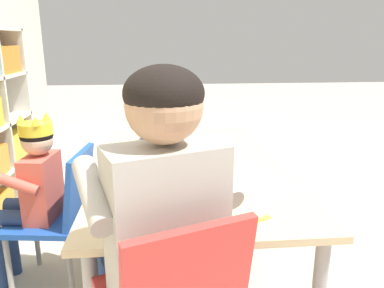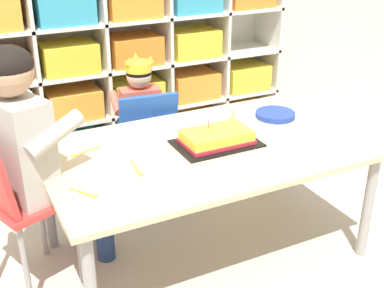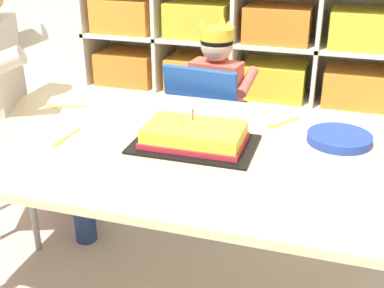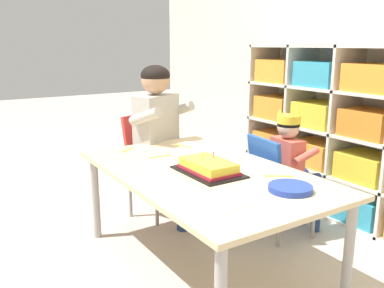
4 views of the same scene
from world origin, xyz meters
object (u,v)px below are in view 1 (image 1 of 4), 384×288
object	(u,v)px
birthday_cake_on_tray	(190,155)
fork_scattered_mid_table	(259,221)
paper_plate_stack	(158,137)
adult_helper_seated	(158,211)
activity_table	(191,174)
fork_at_table_front_edge	(151,213)
child_with_crown	(33,183)
classroom_chair_blue	(61,210)
fork_beside_plate_stack	(218,193)
fork_near_cake_tray	(139,148)

from	to	relation	value
birthday_cake_on_tray	fork_scattered_mid_table	world-z (taller)	birthday_cake_on_tray
paper_plate_stack	adult_helper_seated	bearing A→B (deg)	-180.00
activity_table	fork_scattered_mid_table	distance (m)	0.61
birthday_cake_on_tray	fork_scattered_mid_table	xyz separation A→B (m)	(-0.64, -0.16, -0.03)
fork_scattered_mid_table	fork_at_table_front_edge	xyz separation A→B (m)	(0.09, 0.34, 0.00)
fork_scattered_mid_table	child_with_crown	bearing A→B (deg)	-65.92
classroom_chair_blue	adult_helper_seated	bearing A→B (deg)	41.51
activity_table	fork_scattered_mid_table	xyz separation A→B (m)	(-0.59, -0.16, 0.05)
fork_beside_plate_stack	adult_helper_seated	bearing A→B (deg)	61.62
child_with_crown	fork_scattered_mid_table	xyz separation A→B (m)	(-0.54, -0.86, 0.05)
child_with_crown	fork_near_cake_tray	xyz separation A→B (m)	(0.33, -0.45, 0.05)
activity_table	fork_at_table_front_edge	distance (m)	0.53
adult_helper_seated	fork_at_table_front_edge	world-z (taller)	adult_helper_seated
birthday_cake_on_tray	adult_helper_seated	bearing A→B (deg)	168.59
child_with_crown	fork_scattered_mid_table	distance (m)	1.02
classroom_chair_blue	birthday_cake_on_tray	world-z (taller)	birthday_cake_on_tray
fork_at_table_front_edge	fork_beside_plate_stack	distance (m)	0.29
birthday_cake_on_tray	fork_at_table_front_edge	size ratio (longest dim) A/B	2.68
fork_at_table_front_edge	birthday_cake_on_tray	bearing A→B (deg)	-36.22
birthday_cake_on_tray	paper_plate_stack	world-z (taller)	birthday_cake_on_tray
fork_near_cake_tray	fork_scattered_mid_table	distance (m)	0.96
child_with_crown	fork_scattered_mid_table	world-z (taller)	child_with_crown
fork_at_table_front_edge	fork_beside_plate_stack	world-z (taller)	same
child_with_crown	paper_plate_stack	world-z (taller)	child_with_crown
fork_scattered_mid_table	paper_plate_stack	bearing A→B (deg)	-107.37
classroom_chair_blue	activity_table	bearing A→B (deg)	102.99
fork_at_table_front_edge	child_with_crown	bearing A→B (deg)	30.98
activity_table	classroom_chair_blue	bearing A→B (deg)	95.92
activity_table	fork_scattered_mid_table	world-z (taller)	fork_scattered_mid_table
activity_table	fork_at_table_front_edge	world-z (taller)	fork_at_table_front_edge
activity_table	paper_plate_stack	xyz separation A→B (m)	(0.47, 0.15, 0.06)
activity_table	fork_near_cake_tray	world-z (taller)	fork_near_cake_tray
activity_table	fork_scattered_mid_table	bearing A→B (deg)	-164.42
fork_beside_plate_stack	classroom_chair_blue	bearing A→B (deg)	-19.51
adult_helper_seated	fork_scattered_mid_table	xyz separation A→B (m)	(0.11, -0.32, -0.10)
fork_near_cake_tray	fork_scattered_mid_table	world-z (taller)	same
paper_plate_stack	fork_near_cake_tray	size ratio (longest dim) A/B	1.58
paper_plate_stack	child_with_crown	bearing A→B (deg)	133.21
activity_table	fork_beside_plate_stack	xyz separation A→B (m)	(-0.35, -0.07, 0.05)
classroom_chair_blue	child_with_crown	bearing A→B (deg)	-89.37
activity_table	adult_helper_seated	world-z (taller)	adult_helper_seated
activity_table	child_with_crown	xyz separation A→B (m)	(-0.05, 0.70, -0.00)
fork_near_cake_tray	fork_beside_plate_stack	world-z (taller)	same
paper_plate_stack	fork_at_table_front_edge	size ratio (longest dim) A/B	1.42
activity_table	classroom_chair_blue	distance (m)	0.61
adult_helper_seated	paper_plate_stack	distance (m)	1.17
birthday_cake_on_tray	fork_near_cake_tray	xyz separation A→B (m)	(0.23, 0.25, -0.03)
fork_at_table_front_edge	activity_table	bearing A→B (deg)	-37.91
activity_table	paper_plate_stack	bearing A→B (deg)	17.93
fork_near_cake_tray	fork_at_table_front_edge	xyz separation A→B (m)	(-0.78, -0.07, 0.00)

